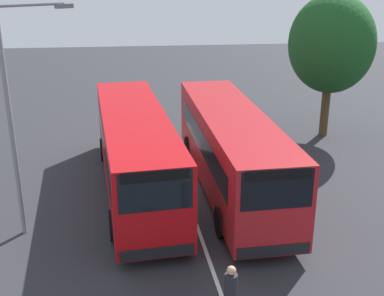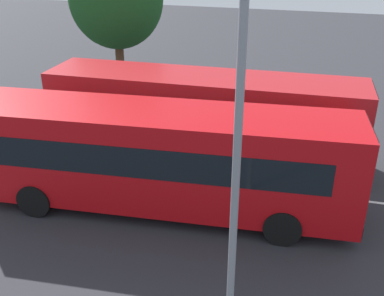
# 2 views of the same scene
# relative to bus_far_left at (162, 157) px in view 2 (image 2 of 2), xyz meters

# --- Properties ---
(ground_plane) EXTENTS (78.64, 78.64, 0.00)m
(ground_plane) POSITION_rel_bus_far_left_xyz_m (-0.47, 1.86, -1.77)
(ground_plane) COLOR #2B2B30
(bus_far_left) EXTENTS (11.59, 3.49, 3.20)m
(bus_far_left) POSITION_rel_bus_far_left_xyz_m (0.00, 0.00, 0.00)
(bus_far_left) COLOR #B70C11
(bus_far_left) RESTS_ON ground
(bus_center_left) EXTENTS (11.50, 2.87, 3.20)m
(bus_center_left) POSITION_rel_bus_far_left_xyz_m (0.26, 3.73, 0.00)
(bus_center_left) COLOR #AD191E
(bus_center_left) RESTS_ON ground
(street_lamp) EXTENTS (1.38, 2.17, 7.47)m
(street_lamp) POSITION_rel_bus_far_left_xyz_m (2.79, -3.60, 2.54)
(street_lamp) COLOR gray
(street_lamp) RESTS_ON ground
(lane_stripe_outer_left) EXTENTS (17.06, 0.93, 0.01)m
(lane_stripe_outer_left) POSITION_rel_bus_far_left_xyz_m (-0.47, 1.86, -1.77)
(lane_stripe_outer_left) COLOR silver
(lane_stripe_outer_left) RESTS_ON ground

